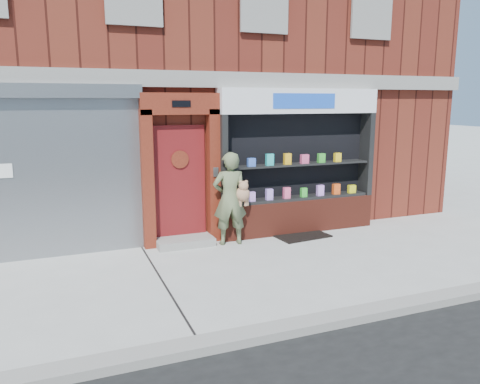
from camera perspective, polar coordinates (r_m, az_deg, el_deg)
ground at (r=7.88m, az=1.85°, el=-9.39°), size 80.00×80.00×0.00m
curb at (r=6.11m, az=10.17°, el=-15.30°), size 60.00×0.30×0.12m
building at (r=13.16m, az=-8.86°, el=16.37°), size 12.00×8.16×8.00m
shutter_bay at (r=8.76m, az=-21.79°, el=3.49°), size 3.10×0.30×3.04m
red_door_bay at (r=9.00m, az=-7.20°, el=2.70°), size 1.52×0.58×2.90m
pharmacy_bay at (r=9.88m, az=7.06°, el=2.94°), size 3.50×0.41×3.00m
woman at (r=8.99m, az=-1.15°, el=-0.77°), size 0.74×0.52×1.81m
doormat at (r=9.82m, az=7.40°, el=-5.24°), size 1.16×0.87×0.03m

